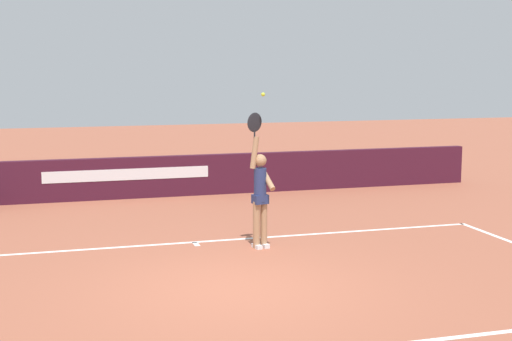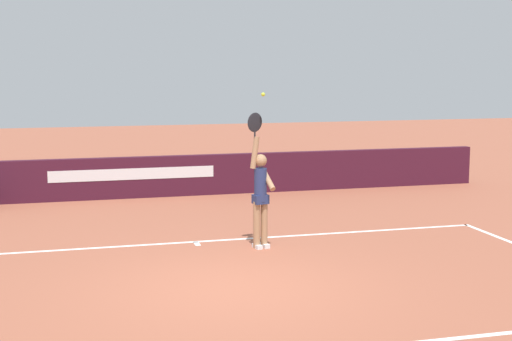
# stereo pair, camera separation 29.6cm
# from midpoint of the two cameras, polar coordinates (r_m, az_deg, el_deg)

# --- Properties ---
(ground_plane) EXTENTS (60.00, 60.00, 0.00)m
(ground_plane) POSITION_cam_midpoint_polar(r_m,az_deg,el_deg) (10.84, -1.17, -9.12)
(ground_plane) COLOR #9F553E
(court_lines) EXTENTS (11.33, 5.67, 0.00)m
(court_lines) POSITION_cam_midpoint_polar(r_m,az_deg,el_deg) (10.99, -1.38, -8.87)
(court_lines) COLOR white
(court_lines) RESTS_ON ground
(back_wall) EXTENTS (17.07, 0.24, 1.01)m
(back_wall) POSITION_cam_midpoint_polar(r_m,az_deg,el_deg) (18.26, -7.02, -0.46)
(back_wall) COLOR #3E1325
(back_wall) RESTS_ON ground
(tennis_player) EXTENTS (0.49, 0.47, 2.43)m
(tennis_player) POSITION_cam_midpoint_polar(r_m,az_deg,el_deg) (12.94, 1.00, -1.71)
(tennis_player) COLOR #A87B57
(tennis_player) RESTS_ON ground
(tennis_ball) EXTENTS (0.07, 0.07, 0.07)m
(tennis_ball) POSITION_cam_midpoint_polar(r_m,az_deg,el_deg) (12.55, 1.24, 5.93)
(tennis_ball) COLOR #CEE631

